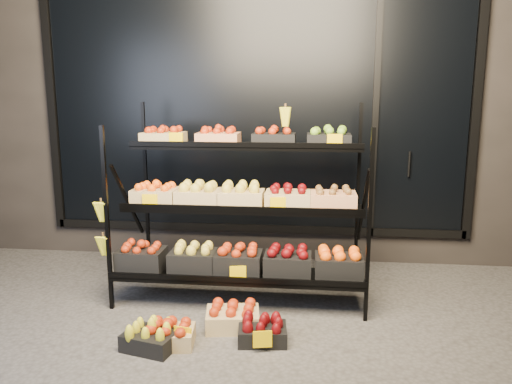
# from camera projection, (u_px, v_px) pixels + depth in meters

# --- Properties ---
(ground) EXTENTS (24.00, 24.00, 0.00)m
(ground) POSITION_uv_depth(u_px,v_px,m) (232.00, 324.00, 3.82)
(ground) COLOR #514F4C
(ground) RESTS_ON ground
(building) EXTENTS (6.00, 2.08, 3.50)m
(building) POSITION_uv_depth(u_px,v_px,m) (264.00, 93.00, 6.01)
(building) COLOR #2D2826
(building) RESTS_ON ground
(display_rack) EXTENTS (2.18, 1.02, 1.74)m
(display_rack) POSITION_uv_depth(u_px,v_px,m) (240.00, 207.00, 4.26)
(display_rack) COLOR black
(display_rack) RESTS_ON ground
(tag_floor_a) EXTENTS (0.13, 0.01, 0.12)m
(tag_floor_a) POSITION_uv_depth(u_px,v_px,m) (183.00, 340.00, 3.45)
(tag_floor_a) COLOR #F0C100
(tag_floor_a) RESTS_ON ground
(tag_floor_b) EXTENTS (0.13, 0.01, 0.12)m
(tag_floor_b) POSITION_uv_depth(u_px,v_px,m) (262.00, 345.00, 3.39)
(tag_floor_b) COLOR #F0C100
(tag_floor_b) RESTS_ON ground
(floor_crate_left) EXTENTS (0.37, 0.29, 0.18)m
(floor_crate_left) POSITION_uv_depth(u_px,v_px,m) (169.00, 334.00, 3.49)
(floor_crate_left) COLOR tan
(floor_crate_left) RESTS_ON ground
(floor_crate_midleft) EXTENTS (0.41, 0.34, 0.19)m
(floor_crate_midleft) POSITION_uv_depth(u_px,v_px,m) (150.00, 337.00, 3.44)
(floor_crate_midleft) COLOR black
(floor_crate_midleft) RESTS_ON ground
(floor_crate_midright) EXTENTS (0.43, 0.34, 0.20)m
(floor_crate_midright) POSITION_uv_depth(u_px,v_px,m) (233.00, 316.00, 3.75)
(floor_crate_midright) COLOR tan
(floor_crate_midright) RESTS_ON ground
(floor_crate_right) EXTENTS (0.36, 0.28, 0.18)m
(floor_crate_right) POSITION_uv_depth(u_px,v_px,m) (262.00, 331.00, 3.54)
(floor_crate_right) COLOR black
(floor_crate_right) RESTS_ON ground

